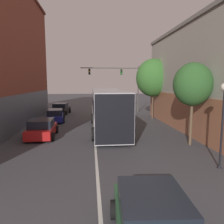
{
  "coord_description": "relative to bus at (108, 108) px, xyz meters",
  "views": [
    {
      "loc": [
        -0.25,
        -2.48,
        4.23
      ],
      "look_at": [
        1.44,
        14.99,
        1.85
      ],
      "focal_mm": 35.0,
      "sensor_mm": 36.0,
      "label": 1
    }
  ],
  "objects": [
    {
      "name": "street_lamp",
      "position": [
        4.87,
        -9.17,
        0.8
      ],
      "size": [
        0.39,
        0.39,
        4.21
      ],
      "color": "black",
      "rests_on": "ground_plane"
    },
    {
      "name": "street_tree_far",
      "position": [
        5.67,
        5.69,
        2.74
      ],
      "size": [
        3.92,
        3.53,
        6.91
      ],
      "color": "brown",
      "rests_on": "ground_plane"
    },
    {
      "name": "hatchback_foreground",
      "position": [
        0.09,
        -14.0,
        -1.36
      ],
      "size": [
        2.33,
        4.35,
        1.38
      ],
      "rotation": [
        0.0,
        0.0,
        1.51
      ],
      "color": "#285633",
      "rests_on": "ground_plane"
    },
    {
      "name": "lane_center_line",
      "position": [
        -1.21,
        -0.43,
        -2.01
      ],
      "size": [
        0.14,
        44.2,
        0.01
      ],
      "color": "silver",
      "rests_on": "ground_plane"
    },
    {
      "name": "bus",
      "position": [
        0.0,
        0.0,
        0.0
      ],
      "size": [
        2.95,
        11.18,
        3.59
      ],
      "rotation": [
        0.0,
        0.0,
        1.57
      ],
      "color": "#B7B7BC",
      "rests_on": "ground_plane"
    },
    {
      "name": "building_right_storefront",
      "position": [
        9.62,
        -0.93,
        2.7
      ],
      "size": [
        7.02,
        19.6,
        9.19
      ],
      "color": "#9E998E",
      "rests_on": "ground_plane"
    },
    {
      "name": "parked_car_left_mid",
      "position": [
        -5.53,
        10.77,
        -1.33
      ],
      "size": [
        2.41,
        4.11,
        1.46
      ],
      "rotation": [
        0.0,
        0.0,
        1.46
      ],
      "color": "black",
      "rests_on": "ground_plane"
    },
    {
      "name": "parked_car_left_near",
      "position": [
        -5.29,
        -1.96,
        -1.34
      ],
      "size": [
        2.21,
        4.12,
        1.42
      ],
      "rotation": [
        0.0,
        0.0,
        1.6
      ],
      "color": "red",
      "rests_on": "ground_plane"
    },
    {
      "name": "traffic_signal_gantry",
      "position": [
        2.84,
        11.66,
        2.72
      ],
      "size": [
        8.18,
        0.36,
        6.52
      ],
      "color": "#514C47",
      "rests_on": "ground_plane"
    },
    {
      "name": "parked_car_left_far",
      "position": [
        -5.4,
        5.11,
        -1.39
      ],
      "size": [
        2.37,
        4.45,
        1.33
      ],
      "rotation": [
        0.0,
        0.0,
        1.69
      ],
      "color": "navy",
      "rests_on": "ground_plane"
    },
    {
      "name": "street_tree_near",
      "position": [
        5.25,
        -5.08,
        2.08
      ],
      "size": [
        2.59,
        2.33,
        5.54
      ],
      "color": "brown",
      "rests_on": "ground_plane"
    }
  ]
}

